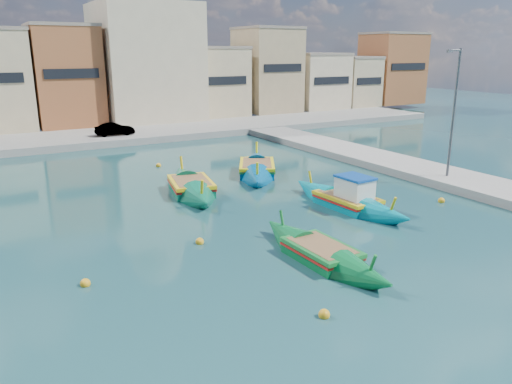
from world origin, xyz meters
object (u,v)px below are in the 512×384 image
object	(u,v)px
luzzu_cyan_mid	(257,170)
church_block	(145,45)
luzzu_turquoise_cabin	(348,201)
quay_street_lamp	(453,113)
luzzu_green	(191,188)
luzzu_blue_south	(321,254)

from	to	relation	value
luzzu_cyan_mid	church_block	bearing A→B (deg)	87.09
luzzu_turquoise_cabin	luzzu_cyan_mid	bearing A→B (deg)	92.85
quay_street_lamp	luzzu_cyan_mid	world-z (taller)	quay_street_lamp
luzzu_turquoise_cabin	luzzu_cyan_mid	distance (m)	8.68
church_block	luzzu_cyan_mid	world-z (taller)	church_block
luzzu_cyan_mid	luzzu_green	distance (m)	5.89
church_block	luzzu_blue_south	bearing A→B (deg)	-98.92
church_block	luzzu_green	bearing A→B (deg)	-103.73
luzzu_turquoise_cabin	luzzu_cyan_mid	size ratio (longest dim) A/B	0.95
luzzu_green	luzzu_turquoise_cabin	bearing A→B (deg)	-48.13
luzzu_green	luzzu_blue_south	world-z (taller)	luzzu_green
church_block	quay_street_lamp	world-z (taller)	church_block
luzzu_turquoise_cabin	luzzu_blue_south	bearing A→B (deg)	-138.29
luzzu_turquoise_cabin	luzzu_cyan_mid	world-z (taller)	luzzu_turquoise_cabin
luzzu_cyan_mid	luzzu_green	xyz separation A→B (m)	(-5.53, -2.02, -0.00)
quay_street_lamp	luzzu_turquoise_cabin	distance (m)	9.28
quay_street_lamp	luzzu_blue_south	size ratio (longest dim) A/B	1.03
church_block	quay_street_lamp	distance (m)	35.04
quay_street_lamp	luzzu_turquoise_cabin	bearing A→B (deg)	-175.17
luzzu_turquoise_cabin	luzzu_blue_south	world-z (taller)	luzzu_turquoise_cabin
luzzu_green	luzzu_blue_south	size ratio (longest dim) A/B	1.12
church_block	luzzu_turquoise_cabin	xyz separation A→B (m)	(-0.89, -34.70, -8.08)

